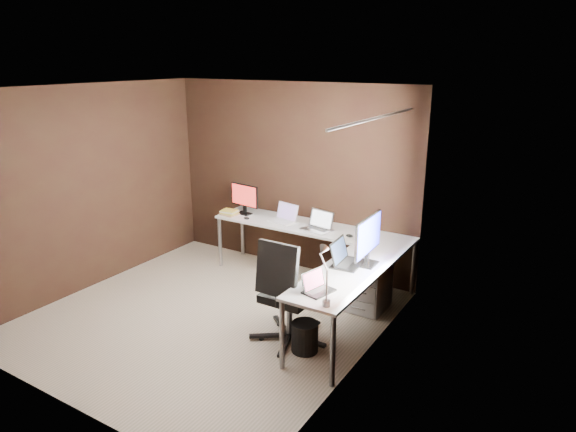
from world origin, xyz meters
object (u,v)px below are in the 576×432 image
object	(u,v)px
monitor_left	(244,197)
monitor_right	(368,238)
laptop_black_big	(345,259)
wastebasket	(305,337)
laptop_white	(284,218)
desk_lamp	(324,267)
drawer_pedestal	(368,283)
office_chair	(287,312)
book_stack	(229,212)
laptop_black_small	(317,287)
laptop_silver	(318,226)

from	to	relation	value
monitor_left	monitor_right	bearing A→B (deg)	-12.11
laptop_black_big	wastebasket	size ratio (longest dim) A/B	1.33
monitor_right	laptop_white	xyz separation A→B (m)	(-1.51, 0.79, -0.24)
monitor_right	wastebasket	bearing A→B (deg)	155.49
monitor_left	desk_lamp	world-z (taller)	desk_lamp
monitor_left	monitor_right	world-z (taller)	monitor_right
drawer_pedestal	office_chair	bearing A→B (deg)	-110.08
laptop_white	office_chair	world-z (taller)	office_chair
desk_lamp	wastebasket	bearing A→B (deg)	156.82
office_chair	laptop_black_big	bearing A→B (deg)	57.46
monitor_right	book_stack	xyz separation A→B (m)	(-2.30, 0.65, -0.26)
laptop_black_small	desk_lamp	distance (m)	0.35
monitor_left	laptop_black_small	size ratio (longest dim) A/B	1.48
monitor_left	monitor_right	xyz separation A→B (m)	(2.15, -0.80, 0.06)
laptop_black_big	laptop_black_small	world-z (taller)	laptop_black_big
desk_lamp	wastebasket	xyz separation A→B (m)	(-0.32, 0.25, -0.90)
monitor_left	book_stack	xyz separation A→B (m)	(-0.15, -0.16, -0.20)
monitor_right	laptop_silver	xyz separation A→B (m)	(-0.97, 0.73, -0.24)
desk_lamp	office_chair	bearing A→B (deg)	164.74
monitor_left	laptop_black_big	size ratio (longest dim) A/B	1.16
laptop_silver	wastebasket	xyz separation A→B (m)	(0.65, -1.47, -0.63)
office_chair	book_stack	bearing A→B (deg)	143.10
monitor_right	laptop_black_big	distance (m)	0.33
drawer_pedestal	laptop_black_small	xyz separation A→B (m)	(0.01, -1.29, 0.47)
laptop_silver	book_stack	size ratio (longest dim) A/B	1.68
laptop_white	laptop_black_big	world-z (taller)	laptop_black_big
laptop_white	laptop_silver	world-z (taller)	laptop_silver
desk_lamp	wastebasket	distance (m)	0.99
book_stack	desk_lamp	distance (m)	2.84
laptop_white	wastebasket	xyz separation A→B (m)	(1.19, -1.53, -0.63)
monitor_left	laptop_silver	size ratio (longest dim) A/B	1.19
laptop_black_big	desk_lamp	distance (m)	0.94
monitor_left	laptop_black_big	xyz separation A→B (m)	(1.95, -0.91, -0.18)
laptop_white	laptop_black_small	size ratio (longest dim) A/B	1.20
laptop_white	wastebasket	bearing A→B (deg)	-41.17
monitor_right	office_chair	bearing A→B (deg)	138.17
drawer_pedestal	laptop_silver	size ratio (longest dim) A/B	1.51
laptop_black_big	wastebasket	bearing A→B (deg)	165.62
monitor_left	wastebasket	world-z (taller)	monitor_left
monitor_left	laptop_silver	distance (m)	1.20
monitor_left	office_chair	distance (m)	2.26
monitor_right	desk_lamp	size ratio (longest dim) A/B	1.23
drawer_pedestal	laptop_black_big	bearing A→B (deg)	-95.14
laptop_black_small	book_stack	world-z (taller)	laptop_black_small
book_stack	desk_lamp	xyz separation A→B (m)	(2.30, -1.63, 0.29)
laptop_black_big	wastebasket	world-z (taller)	laptop_black_big
laptop_white	wastebasket	size ratio (longest dim) A/B	1.25
laptop_black_small	book_stack	xyz separation A→B (m)	(-2.16, 1.48, -0.01)
laptop_silver	book_stack	xyz separation A→B (m)	(-1.33, -0.08, -0.02)
drawer_pedestal	monitor_right	size ratio (longest dim) A/B	0.94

